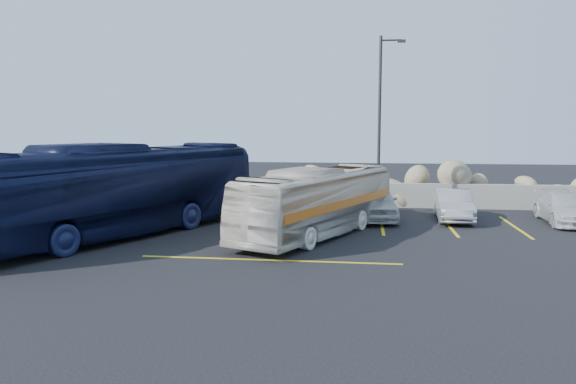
# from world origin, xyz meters

# --- Properties ---
(ground) EXTENTS (90.00, 90.00, 0.00)m
(ground) POSITION_xyz_m (0.00, 0.00, 0.00)
(ground) COLOR black
(ground) RESTS_ON ground
(seawall) EXTENTS (60.00, 0.40, 1.20)m
(seawall) POSITION_xyz_m (0.00, 12.00, 0.60)
(seawall) COLOR gray
(seawall) RESTS_ON ground
(riprap_pile) EXTENTS (54.00, 2.80, 2.60)m
(riprap_pile) POSITION_xyz_m (0.00, 13.20, 1.30)
(riprap_pile) COLOR #998864
(riprap_pile) RESTS_ON ground
(parking_lines) EXTENTS (18.16, 9.36, 0.01)m
(parking_lines) POSITION_xyz_m (4.64, 5.57, 0.01)
(parking_lines) COLOR yellow
(parking_lines) RESTS_ON ground
(lamppost) EXTENTS (1.14, 0.18, 8.00)m
(lamppost) POSITION_xyz_m (2.56, 9.50, 4.30)
(lamppost) COLOR #322F2D
(lamppost) RESTS_ON ground
(vintage_bus) EXTENTS (5.61, 9.12, 2.52)m
(vintage_bus) POSITION_xyz_m (0.17, 4.32, 1.26)
(vintage_bus) COLOR silver
(vintage_bus) RESTS_ON ground
(tour_coach) EXTENTS (7.96, 12.27, 3.41)m
(tour_coach) POSITION_xyz_m (-7.11, 3.26, 1.71)
(tour_coach) COLOR #0F1535
(tour_coach) RESTS_ON ground
(car_a) EXTENTS (2.02, 4.56, 1.52)m
(car_a) POSITION_xyz_m (2.33, 8.15, 0.76)
(car_a) COLOR silver
(car_a) RESTS_ON ground
(car_b) EXTENTS (1.54, 4.05, 1.32)m
(car_b) POSITION_xyz_m (5.68, 8.36, 0.66)
(car_b) COLOR #A5A4A9
(car_b) RESTS_ON ground
(car_c) EXTENTS (1.91, 4.36, 1.25)m
(car_c) POSITION_xyz_m (10.18, 8.22, 0.62)
(car_c) COLOR silver
(car_c) RESTS_ON ground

